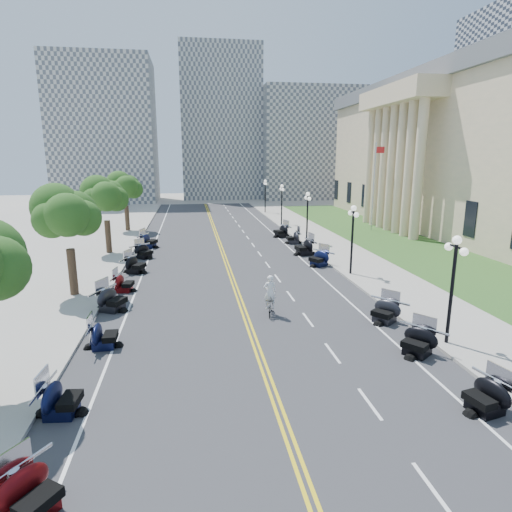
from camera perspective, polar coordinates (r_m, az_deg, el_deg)
name	(u,v)px	position (r m, az deg, el deg)	size (l,w,h in m)	color
ground	(239,299)	(26.13, -2.25, -5.71)	(160.00, 160.00, 0.00)	gray
road	(226,260)	(35.70, -4.08, -0.59)	(16.00, 90.00, 0.01)	#333335
centerline_yellow_a	(224,260)	(35.69, -4.27, -0.59)	(0.12, 90.00, 0.00)	yellow
centerline_yellow_b	(227,260)	(35.71, -3.88, -0.57)	(0.12, 90.00, 0.00)	yellow
edge_line_north	(300,258)	(36.75, 5.92, -0.22)	(0.12, 90.00, 0.00)	white
edge_line_south	(147,263)	(35.78, -14.34, -0.93)	(0.12, 90.00, 0.00)	white
lane_dash_2	(433,489)	(13.39, 22.49, -26.81)	(0.12, 2.00, 0.00)	white
lane_dash_3	(370,404)	(16.25, 14.91, -18.48)	(0.12, 2.00, 0.00)	white
lane_dash_4	(332,353)	(19.52, 10.16, -12.61)	(0.12, 2.00, 0.00)	white
lane_dash_5	(308,320)	(23.01, 6.94, -8.42)	(0.12, 2.00, 0.00)	white
lane_dash_6	(291,296)	(26.65, 4.63, -5.34)	(0.12, 2.00, 0.00)	white
lane_dash_7	(278,278)	(30.38, 2.90, -3.00)	(0.12, 2.00, 0.00)	white
lane_dash_8	(268,265)	(34.18, 1.56, -1.17)	(0.12, 2.00, 0.00)	white
lane_dash_9	(260,254)	(38.01, 0.48, 0.29)	(0.12, 2.00, 0.00)	white
lane_dash_10	(253,245)	(41.87, -0.39, 1.48)	(0.12, 2.00, 0.00)	white
lane_dash_11	(248,238)	(45.76, -1.12, 2.47)	(0.12, 2.00, 0.00)	white
lane_dash_12	(243,231)	(49.67, -1.73, 3.31)	(0.12, 2.00, 0.00)	white
lane_dash_13	(239,226)	(53.59, -2.26, 4.02)	(0.12, 2.00, 0.00)	white
lane_dash_14	(236,221)	(57.52, -2.72, 4.63)	(0.12, 2.00, 0.00)	white
lane_dash_15	(233,217)	(61.46, -3.11, 5.17)	(0.12, 2.00, 0.00)	white
lane_dash_16	(230,214)	(65.41, -3.46, 5.64)	(0.12, 2.00, 0.00)	white
lane_dash_17	(228,211)	(69.36, -3.77, 6.06)	(0.12, 2.00, 0.00)	white
lane_dash_18	(226,208)	(73.32, -4.05, 6.43)	(0.12, 2.00, 0.00)	white
lane_dash_19	(224,205)	(77.28, -4.30, 6.76)	(0.12, 2.00, 0.00)	white
sidewalk_north	(346,255)	(37.97, 11.92, 0.09)	(5.00, 90.00, 0.15)	#9E9991
sidewalk_south	(94,264)	(36.41, -20.78, -1.04)	(5.00, 90.00, 0.15)	#9E9991
lawn	(382,237)	(47.89, 16.44, 2.46)	(9.00, 60.00, 0.10)	#356023
civic_building	(489,153)	(58.13, 28.66, 11.98)	(26.00, 51.00, 17.80)	#BCAD8E
distant_block_a	(106,132)	(88.05, -19.41, 15.32)	(18.00, 14.00, 26.00)	gray
distant_block_b	(220,125)	(93.08, -4.76, 17.05)	(16.00, 12.00, 30.00)	gray
distant_block_c	(308,145)	(92.99, 6.93, 14.54)	(20.00, 14.00, 22.00)	gray
street_lamp_1	(452,291)	(20.92, 24.63, -4.26)	(0.50, 1.20, 4.90)	black
street_lamp_2	(352,240)	(31.30, 12.69, 2.05)	(0.50, 1.20, 4.90)	black
street_lamp_3	(307,218)	(42.55, 6.85, 5.11)	(0.50, 1.20, 4.90)	black
street_lamp_4	(282,205)	(54.12, 3.45, 6.86)	(0.50, 1.20, 4.90)	black
street_lamp_5	(265,196)	(65.84, 1.24, 7.98)	(0.50, 1.20, 4.90)	black
flagpole	(374,188)	(51.12, 15.42, 8.76)	(1.10, 0.20, 10.00)	silver
tree_2	(67,220)	(27.81, -23.84, 4.40)	(4.80, 4.80, 9.20)	#235619
tree_3	(105,200)	(39.44, -19.44, 7.00)	(4.80, 4.80, 9.20)	#235619
tree_4	(125,190)	(51.24, -17.04, 8.39)	(4.80, 4.80, 9.20)	#235619
motorcycle_n_2	(486,395)	(16.89, 28.34, -15.97)	(1.82, 1.82, 1.28)	black
motorcycle_n_3	(418,340)	(20.09, 20.78, -10.47)	(1.91, 1.91, 1.34)	black
motorcycle_n_4	(385,310)	(23.32, 16.81, -6.92)	(1.88, 1.88, 1.31)	black
motorcycle_n_7	(319,257)	(34.01, 8.37, -0.20)	(1.98, 1.98, 1.39)	black
motorcycle_n_8	(304,246)	(37.73, 6.47, 1.30)	(2.23, 2.23, 1.56)	black
motorcycle_n_9	(293,237)	(42.65, 4.98, 2.57)	(1.96, 1.96, 1.37)	black
motorcycle_n_10	(281,230)	(46.09, 3.37, 3.44)	(2.09, 2.09, 1.46)	black
motorcycle_s_2	(29,492)	(12.74, -27.99, -26.05)	(1.88, 1.88, 1.32)	#590A0C
motorcycle_s_3	(61,397)	(16.23, -24.60, -16.74)	(1.85, 1.85, 1.30)	black
motorcycle_s_4	(103,334)	(20.67, -19.67, -9.77)	(1.85, 1.85, 1.29)	black
motorcycle_s_5	(112,298)	(25.23, -18.67, -5.37)	(2.07, 2.07, 1.45)	black
motorcycle_s_6	(124,282)	(28.57, -17.23, -3.36)	(1.77, 1.77, 1.24)	#590A0C
motorcycle_s_7	(135,264)	(32.85, -15.80, -1.01)	(2.01, 2.01, 1.41)	black
motorcycle_s_8	(144,251)	(37.46, -14.71, 0.70)	(1.91, 1.91, 1.34)	black
motorcycle_s_9	(149,240)	(41.76, -14.11, 2.07)	(2.12, 2.12, 1.48)	black
bicycle	(270,306)	(23.37, 1.85, -6.72)	(0.47, 1.65, 0.99)	#A51414
cyclist_rider	(270,281)	(22.93, 1.88, -3.32)	(0.69, 0.45, 1.90)	white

